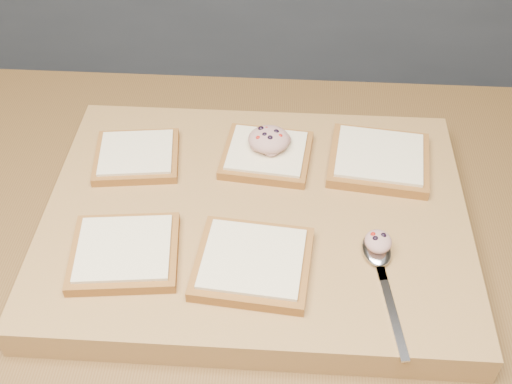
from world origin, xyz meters
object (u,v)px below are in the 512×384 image
at_px(cutting_board, 256,221).
at_px(spoon, 379,258).
at_px(tuna_salad_dollop, 269,139).
at_px(bread_far_center, 267,154).

height_order(cutting_board, spoon, spoon).
bearing_deg(tuna_salad_dollop, bread_far_center, -112.19).
bearing_deg(spoon, cutting_board, 153.02).
relative_size(bread_far_center, spoon, 0.73).
relative_size(tuna_salad_dollop, spoon, 0.33).
bearing_deg(spoon, tuna_salad_dollop, 127.49).
relative_size(cutting_board, tuna_salad_dollop, 9.40).
xyz_separation_m(cutting_board, tuna_salad_dollop, (0.01, 0.10, 0.05)).
distance_m(cutting_board, bread_far_center, 0.10).
distance_m(bread_far_center, spoon, 0.22).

